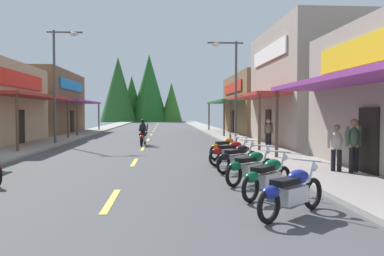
{
  "coord_description": "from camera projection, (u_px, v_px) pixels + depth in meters",
  "views": [
    {
      "loc": [
        1.19,
        -0.16,
        1.96
      ],
      "look_at": [
        3.1,
        27.54,
        0.83
      ],
      "focal_mm": 36.75,
      "sensor_mm": 36.0,
      "label": 1
    }
  ],
  "objects": [
    {
      "name": "motorcycle_parked_right_0",
      "position": [
        292.0,
        191.0,
        7.36
      ],
      "size": [
        1.71,
        1.45,
        1.04
      ],
      "rotation": [
        0.0,
        0.0,
        0.69
      ],
      "color": "black",
      "rests_on": "ground"
    },
    {
      "name": "motorcycle_parked_right_2",
      "position": [
        251.0,
        166.0,
        10.71
      ],
      "size": [
        1.69,
        1.47,
        1.04
      ],
      "rotation": [
        0.0,
        0.0,
        0.71
      ],
      "color": "black",
      "rests_on": "ground"
    },
    {
      "name": "streetlamp_left",
      "position": [
        59.0,
        72.0,
        23.12
      ],
      "size": [
        2.07,
        0.3,
        6.76
      ],
      "color": "#474C51",
      "rests_on": "ground"
    },
    {
      "name": "sidewalk_right",
      "position": [
        223.0,
        135.0,
        33.22
      ],
      "size": [
        2.43,
        95.5,
        0.12
      ],
      "primitive_type": "cube",
      "color": "#9E9991",
      "rests_on": "ground"
    },
    {
      "name": "motorcycle_parked_right_5",
      "position": [
        226.0,
        147.0,
        16.48
      ],
      "size": [
        1.61,
        1.56,
        1.04
      ],
      "rotation": [
        0.0,
        0.0,
        0.77
      ],
      "color": "black",
      "rests_on": "ground"
    },
    {
      "name": "streetlamp_right",
      "position": [
        231.0,
        78.0,
        22.73
      ],
      "size": [
        2.07,
        0.3,
        6.05
      ],
      "color": "#474C51",
      "rests_on": "ground"
    },
    {
      "name": "rider_cruising_lead",
      "position": [
        143.0,
        134.0,
        22.92
      ],
      "size": [
        0.6,
        2.14,
        1.57
      ],
      "rotation": [
        0.0,
        0.0,
        1.5
      ],
      "color": "black",
      "rests_on": "ground"
    },
    {
      "name": "pedestrian_by_shop",
      "position": [
        336.0,
        146.0,
        12.19
      ],
      "size": [
        0.5,
        0.41,
        1.58
      ],
      "rotation": [
        0.0,
        0.0,
        1.01
      ],
      "color": "black",
      "rests_on": "ground"
    },
    {
      "name": "motorcycle_parked_right_3",
      "position": [
        238.0,
        157.0,
        12.88
      ],
      "size": [
        1.68,
        1.48,
        1.04
      ],
      "rotation": [
        0.0,
        0.0,
        0.71
      ],
      "color": "black",
      "rests_on": "ground"
    },
    {
      "name": "sidewalk_left",
      "position": [
        76.0,
        135.0,
        32.38
      ],
      "size": [
        2.43,
        95.5,
        0.12
      ],
      "primitive_type": "cube",
      "color": "#9E9991",
      "rests_on": "ground"
    },
    {
      "name": "motorcycle_parked_right_4",
      "position": [
        231.0,
        152.0,
        14.58
      ],
      "size": [
        1.85,
        1.24,
        1.04
      ],
      "rotation": [
        0.0,
        0.0,
        0.57
      ],
      "color": "black",
      "rests_on": "ground"
    },
    {
      "name": "pedestrian_strolling",
      "position": [
        354.0,
        143.0,
        11.92
      ],
      "size": [
        0.55,
        0.36,
        1.76
      ],
      "rotation": [
        0.0,
        0.0,
        1.87
      ],
      "color": "black",
      "rests_on": "ground"
    },
    {
      "name": "centerline_dashes",
      "position": [
        152.0,
        133.0,
        36.77
      ],
      "size": [
        0.16,
        70.06,
        0.01
      ],
      "color": "#E0C64C",
      "rests_on": "ground"
    },
    {
      "name": "storefront_right_far",
      "position": [
        270.0,
        104.0,
        35.8
      ],
      "size": [
        8.8,
        12.07,
        5.32
      ],
      "color": "brown",
      "rests_on": "ground"
    },
    {
      "name": "treeline_backdrop",
      "position": [
        142.0,
        92.0,
        81.5
      ],
      "size": [
        16.62,
        12.47,
        13.93
      ],
      "color": "#205F23",
      "rests_on": "ground"
    },
    {
      "name": "storefront_left_far",
      "position": [
        27.0,
        103.0,
        35.67
      ],
      "size": [
        9.86,
        11.78,
        5.63
      ],
      "color": "brown",
      "rests_on": "ground"
    },
    {
      "name": "pedestrian_waiting",
      "position": [
        268.0,
        132.0,
        21.09
      ],
      "size": [
        0.55,
        0.35,
        1.58
      ],
      "rotation": [
        0.0,
        0.0,
        1.84
      ],
      "color": "black",
      "rests_on": "ground"
    },
    {
      "name": "ground",
      "position": [
        151.0,
        136.0,
        32.8
      ],
      "size": [
        9.82,
        95.5,
        0.1
      ],
      "primitive_type": "cube",
      "color": "#4C4C4F"
    },
    {
      "name": "motorcycle_parked_right_1",
      "position": [
        267.0,
        176.0,
        9.02
      ],
      "size": [
        1.57,
        1.59,
        1.04
      ],
      "rotation": [
        0.0,
        0.0,
        0.79
      ],
      "color": "black",
      "rests_on": "ground"
    },
    {
      "name": "storefront_right_middle",
      "position": [
        328.0,
        87.0,
        23.45
      ],
      "size": [
        9.06,
        9.84,
        6.92
      ],
      "color": "gray",
      "rests_on": "ground"
    }
  ]
}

